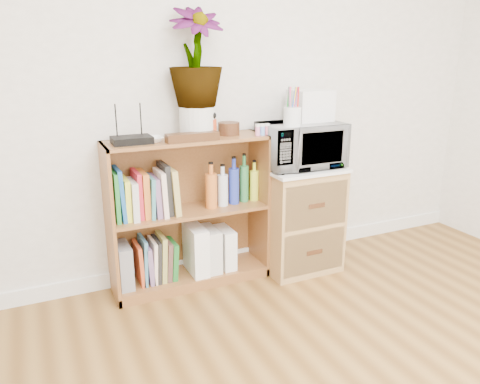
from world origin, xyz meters
TOP-DOWN VIEW (x-y plane):
  - skirting_board at (0.00, 2.24)m, footprint 4.00×0.02m
  - bookshelf at (-0.35, 2.10)m, footprint 1.00×0.30m
  - wicker_unit at (0.40, 2.02)m, footprint 0.50×0.45m
  - microwave at (0.40, 2.02)m, footprint 0.53×0.36m
  - pen_cup at (0.27, 1.92)m, footprint 0.11×0.11m
  - small_appliance at (0.50, 2.07)m, footprint 0.25×0.21m
  - router at (-0.68, 2.08)m, footprint 0.22×0.15m
  - white_bowl at (-0.57, 2.07)m, footprint 0.13×0.13m
  - plant_pot at (-0.27, 2.12)m, footprint 0.22×0.22m
  - potted_plant at (-0.27, 2.12)m, footprint 0.32×0.32m
  - trinket_box at (-0.35, 2.00)m, footprint 0.31×0.08m
  - kokeshi_doll at (-0.20, 2.06)m, footprint 0.05×0.05m
  - wooden_bowl at (-0.07, 2.11)m, footprint 0.13×0.13m
  - paint_jars at (0.11, 2.01)m, footprint 0.12×0.04m
  - file_box at (-0.78, 2.10)m, footprint 0.08×0.21m
  - magazine_holder_left at (-0.32, 2.09)m, footprint 0.10×0.25m
  - magazine_holder_mid at (-0.22, 2.09)m, footprint 0.09×0.23m
  - magazine_holder_right at (-0.11, 2.09)m, footprint 0.08×0.21m
  - cookbooks at (-0.62, 2.10)m, footprint 0.38×0.20m
  - liquor_bottles at (-0.07, 2.10)m, footprint 0.38×0.07m
  - lower_books at (-0.58, 2.10)m, footprint 0.25×0.19m

SIDE VIEW (x-z plane):
  - skirting_board at x=0.00m, z-range 0.00..0.10m
  - lower_books at x=-0.58m, z-range 0.05..0.35m
  - magazine_holder_right at x=-0.11m, z-range 0.07..0.34m
  - file_box at x=-0.78m, z-range 0.07..0.34m
  - magazine_holder_mid at x=-0.22m, z-range 0.07..0.36m
  - magazine_holder_left at x=-0.32m, z-range 0.07..0.38m
  - wicker_unit at x=0.40m, z-range 0.00..0.70m
  - bookshelf at x=-0.35m, z-range 0.00..0.95m
  - cookbooks at x=-0.62m, z-range 0.48..0.79m
  - liquor_bottles at x=-0.07m, z-range 0.49..0.80m
  - microwave at x=0.40m, z-range 0.72..1.01m
  - white_bowl at x=-0.57m, z-range 0.95..0.98m
  - router at x=-0.68m, z-range 0.95..0.99m
  - trinket_box at x=-0.35m, z-range 0.95..1.00m
  - paint_jars at x=0.11m, z-range 0.95..1.01m
  - wooden_bowl at x=-0.07m, z-range 0.95..1.03m
  - kokeshi_doll at x=-0.20m, z-range 0.95..1.06m
  - plant_pot at x=-0.27m, z-range 0.95..1.13m
  - pen_cup at x=0.27m, z-range 1.01..1.13m
  - small_appliance at x=0.50m, z-range 1.01..1.21m
  - potted_plant at x=-0.27m, z-range 1.13..1.70m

